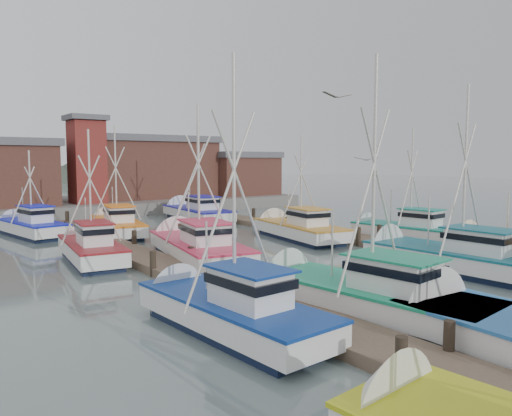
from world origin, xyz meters
TOP-DOWN VIEW (x-y plane):
  - ground at (0.00, 0.00)m, footprint 260.00×260.00m
  - dock_left at (-7.00, 4.04)m, footprint 2.30×46.00m
  - dock_right at (7.00, 4.04)m, footprint 2.30×46.00m
  - quay at (0.00, 37.00)m, footprint 44.00×16.00m
  - shed_center at (6.00, 37.00)m, footprint 14.84×9.54m
  - shed_right at (17.00, 34.00)m, footprint 8.48×6.36m
  - lookout_tower at (-2.00, 33.00)m, footprint 3.60×3.60m
  - boat_4 at (-4.59, -4.35)m, footprint 3.90×9.52m
  - boat_5 at (4.19, -2.39)m, footprint 3.97×9.85m
  - boat_6 at (-9.36, -3.16)m, footprint 3.69×8.22m
  - boat_8 at (-4.30, 7.62)m, footprint 4.92×10.30m
  - boat_9 at (4.78, 9.67)m, footprint 4.24×9.33m
  - boat_10 at (-9.23, 10.29)m, footprint 3.28×7.98m
  - boat_11 at (9.85, 4.64)m, footprint 3.46×8.29m
  - boat_12 at (-4.55, 18.94)m, footprint 4.26×9.14m
  - boat_13 at (4.61, 23.49)m, footprint 4.07×10.21m
  - boat_14 at (-9.83, 21.98)m, footprint 3.71×8.52m
  - gull_near at (-3.48, -2.29)m, footprint 1.55×0.62m
  - gull_far at (2.65, 1.54)m, footprint 1.47×0.64m

SIDE VIEW (x-z plane):
  - ground at x=0.00m, z-range 0.00..0.00m
  - dock_left at x=-7.00m, z-range -0.54..0.96m
  - dock_right at x=7.00m, z-range -0.54..0.96m
  - quay at x=0.00m, z-range 0.00..1.20m
  - boat_14 at x=-9.83m, z-range -2.69..4.04m
  - boat_9 at x=4.78m, z-range -3.29..4.64m
  - boat_10 at x=-9.23m, z-range -3.10..4.46m
  - boat_11 at x=9.85m, z-range -3.41..4.76m
  - boat_12 at x=-4.55m, z-range -3.64..5.00m
  - boat_8 at x=-4.30m, z-range -3.96..5.32m
  - boat_13 at x=4.61m, z-range -4.08..5.44m
  - boat_4 at x=-4.59m, z-range -4.17..5.54m
  - boat_5 at x=4.19m, z-range -4.22..5.59m
  - boat_6 at x=-9.36m, z-range -3.91..5.28m
  - shed_right at x=17.00m, z-range 1.24..6.44m
  - shed_center at x=6.00m, z-range 1.24..8.14m
  - gull_far at x=2.65m, z-range 5.33..5.57m
  - lookout_tower at x=-2.00m, z-range 1.30..9.80m
  - gull_near at x=-3.48m, z-range 7.77..8.01m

